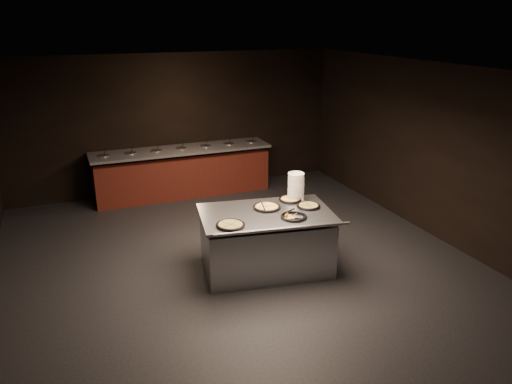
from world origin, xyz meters
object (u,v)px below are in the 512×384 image
Objects in this scene: serving_counter at (266,242)px; pan_cheese_whole at (267,207)px; plate_stack at (296,187)px; pan_veggie_whole at (230,225)px.

serving_counter is 0.52m from pan_cheese_whole.
pan_cheese_whole is at bearing -162.02° from plate_stack.
serving_counter is 4.91× the size of plate_stack.
plate_stack is 1.44m from pan_veggie_whole.
plate_stack is 1.06× the size of pan_veggie_whole.
plate_stack reaches higher than pan_veggie_whole.
pan_veggie_whole reaches higher than serving_counter.
pan_cheese_whole is (-0.56, -0.18, -0.19)m from plate_stack.
pan_cheese_whole is at bearing 31.10° from pan_veggie_whole.
plate_stack is at bearing 37.05° from serving_counter.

